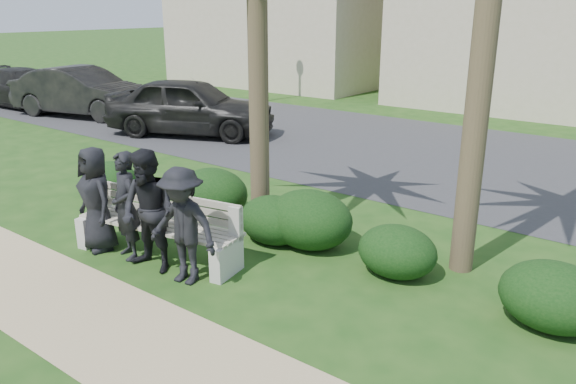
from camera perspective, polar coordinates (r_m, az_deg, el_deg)
name	(u,v)px	position (r m, az deg, el deg)	size (l,w,h in m)	color
ground	(213,270)	(8.07, -7.62, -7.85)	(160.00, 160.00, 0.00)	#1B4413
footpath	(104,324)	(7.07, -18.15, -12.66)	(30.00, 1.60, 0.01)	tan
asphalt_street	(440,156)	(14.50, 15.17, 3.52)	(160.00, 8.00, 0.01)	#2D2D30
stucco_bldg_left	(294,5)	(28.77, 0.62, 18.51)	(10.40, 8.40, 7.30)	#C1B391
stucco_bldg_right	(530,4)	(23.89, 23.36, 17.16)	(8.40, 8.40, 7.30)	#C1B391
street_lamp	(263,24)	(22.20, -2.56, 16.71)	(0.36, 0.36, 4.29)	black
park_bench	(158,231)	(8.45, -13.05, -3.85)	(2.73, 1.05, 0.92)	#A49D8A
man_a	(96,199)	(8.87, -18.91, -0.68)	(0.78, 0.51, 1.60)	black
man_b	(125,206)	(8.43, -16.18, -1.35)	(0.58, 0.38, 1.60)	black
man_c	(149,212)	(7.91, -13.96, -1.97)	(0.84, 0.66, 1.73)	black
man_d	(183,226)	(7.49, -10.65, -3.42)	(1.03, 0.59, 1.60)	black
hedge_a	(111,179)	(11.45, -17.50, 1.31)	(1.09, 0.90, 0.71)	black
hedge_b	(213,191)	(9.99, -7.68, 0.05)	(1.34, 1.11, 0.87)	black
hedge_c	(274,218)	(8.80, -1.40, -2.70)	(1.17, 0.96, 0.76)	black
hedge_d	(310,218)	(8.63, 2.20, -2.62)	(1.39, 1.15, 0.91)	black
hedge_e	(397,250)	(7.88, 11.04, -5.79)	(1.11, 0.92, 0.73)	black
hedge_f	(554,294)	(7.20, 25.41, -9.39)	(1.23, 1.01, 0.80)	black
car_a	(190,106)	(16.55, -9.90, 8.57)	(1.94, 4.83, 1.65)	black
car_b	(82,92)	(20.44, -20.19, 9.52)	(1.73, 4.96, 1.63)	black
car_c	(25,88)	(23.18, -25.18, 9.54)	(1.96, 4.82, 1.40)	black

